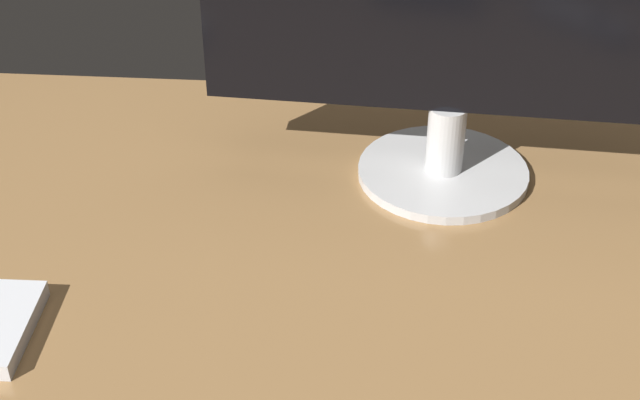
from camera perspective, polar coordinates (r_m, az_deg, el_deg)
desk at (r=95.51cm, az=-1.42°, el=-5.31°), size 140.00×84.00×2.00cm
monitor at (r=101.59cm, az=8.20°, el=11.20°), size 54.21×19.63×38.37cm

